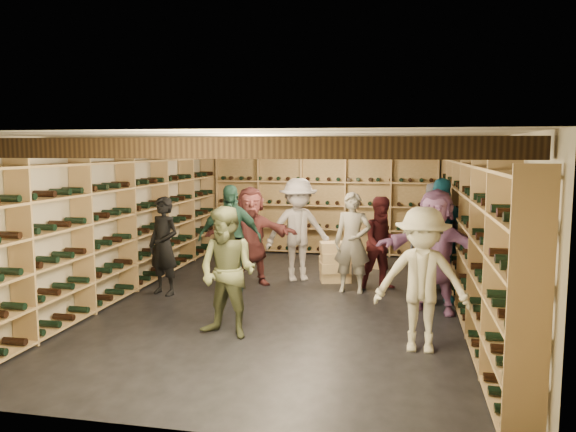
# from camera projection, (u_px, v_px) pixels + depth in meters

# --- Properties ---
(ground) EXTENTS (8.00, 8.00, 0.00)m
(ground) POSITION_uv_depth(u_px,v_px,m) (288.00, 300.00, 8.39)
(ground) COLOR black
(ground) RESTS_ON ground
(walls) EXTENTS (5.52, 8.02, 2.40)m
(walls) POSITION_uv_depth(u_px,v_px,m) (288.00, 221.00, 8.25)
(walls) COLOR #B4A98C
(walls) RESTS_ON ground
(ceiling) EXTENTS (5.50, 8.00, 0.01)m
(ceiling) POSITION_uv_depth(u_px,v_px,m) (288.00, 138.00, 8.11)
(ceiling) COLOR beige
(ceiling) RESTS_ON walls
(ceiling_joists) EXTENTS (5.40, 7.12, 0.18)m
(ceiling_joists) POSITION_uv_depth(u_px,v_px,m) (288.00, 148.00, 8.12)
(ceiling_joists) COLOR black
(ceiling_joists) RESTS_ON ground
(wine_rack_left) EXTENTS (0.32, 7.50, 2.15)m
(wine_rack_left) POSITION_uv_depth(u_px,v_px,m) (127.00, 224.00, 8.77)
(wine_rack_left) COLOR tan
(wine_rack_left) RESTS_ON ground
(wine_rack_right) EXTENTS (0.32, 7.50, 2.15)m
(wine_rack_right) POSITION_uv_depth(u_px,v_px,m) (470.00, 234.00, 7.76)
(wine_rack_right) COLOR tan
(wine_rack_right) RESTS_ON ground
(wine_rack_back) EXTENTS (4.70, 0.30, 2.15)m
(wine_rack_back) POSITION_uv_depth(u_px,v_px,m) (324.00, 204.00, 11.99)
(wine_rack_back) COLOR tan
(wine_rack_back) RESTS_ON ground
(crate_stack_left) EXTENTS (0.57, 0.45, 0.68)m
(crate_stack_left) POSITION_uv_depth(u_px,v_px,m) (335.00, 262.00, 9.51)
(crate_stack_left) COLOR tan
(crate_stack_left) RESTS_ON ground
(crate_stack_right) EXTENTS (0.57, 0.45, 0.51)m
(crate_stack_right) POSITION_uv_depth(u_px,v_px,m) (335.00, 262.00, 9.93)
(crate_stack_right) COLOR tan
(crate_stack_right) RESTS_ON ground
(crate_loose) EXTENTS (0.57, 0.46, 0.17)m
(crate_loose) POSITION_uv_depth(u_px,v_px,m) (373.00, 263.00, 10.72)
(crate_loose) COLOR tan
(crate_loose) RESTS_ON ground
(person_1) EXTENTS (0.65, 0.54, 1.52)m
(person_1) POSITION_uv_depth(u_px,v_px,m) (164.00, 246.00, 8.65)
(person_1) COLOR black
(person_1) RESTS_ON ground
(person_2) EXTENTS (0.89, 0.77, 1.58)m
(person_2) POSITION_uv_depth(u_px,v_px,m) (228.00, 272.00, 6.69)
(person_2) COLOR #525734
(person_2) RESTS_ON ground
(person_3) EXTENTS (1.06, 0.63, 1.62)m
(person_3) POSITION_uv_depth(u_px,v_px,m) (422.00, 280.00, 6.21)
(person_3) COLOR #C0BA99
(person_3) RESTS_ON ground
(person_4) EXTENTS (1.13, 0.61, 1.84)m
(person_4) POSITION_uv_depth(u_px,v_px,m) (439.00, 241.00, 8.19)
(person_4) COLOR #155873
(person_4) RESTS_ON ground
(person_5) EXTENTS (1.59, 0.97, 1.64)m
(person_5) POSITION_uv_depth(u_px,v_px,m) (251.00, 236.00, 9.27)
(person_5) COLOR brown
(person_5) RESTS_ON ground
(person_7) EXTENTS (0.60, 0.42, 1.58)m
(person_7) POSITION_uv_depth(u_px,v_px,m) (352.00, 243.00, 8.77)
(person_7) COLOR gray
(person_7) RESTS_ON ground
(person_8) EXTENTS (0.89, 0.81, 1.50)m
(person_8) POSITION_uv_depth(u_px,v_px,m) (383.00, 243.00, 8.98)
(person_8) COLOR #471518
(person_8) RESTS_ON ground
(person_9) EXTENTS (1.30, 1.04, 1.75)m
(person_9) POSITION_uv_depth(u_px,v_px,m) (298.00, 230.00, 9.57)
(person_9) COLOR #A09893
(person_9) RESTS_ON ground
(person_10) EXTENTS (1.05, 0.59, 1.70)m
(person_10) POSITION_uv_depth(u_px,v_px,m) (230.00, 239.00, 8.81)
(person_10) COLOR #234A3A
(person_10) RESTS_ON ground
(person_11) EXTENTS (1.67, 0.95, 1.71)m
(person_11) POSITION_uv_depth(u_px,v_px,m) (435.00, 251.00, 7.69)
(person_11) COLOR #8E5C8F
(person_11) RESTS_ON ground
(person_12) EXTENTS (0.87, 0.59, 1.75)m
(person_12) POSITION_uv_depth(u_px,v_px,m) (436.00, 237.00, 8.85)
(person_12) COLOR #36373C
(person_12) RESTS_ON ground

